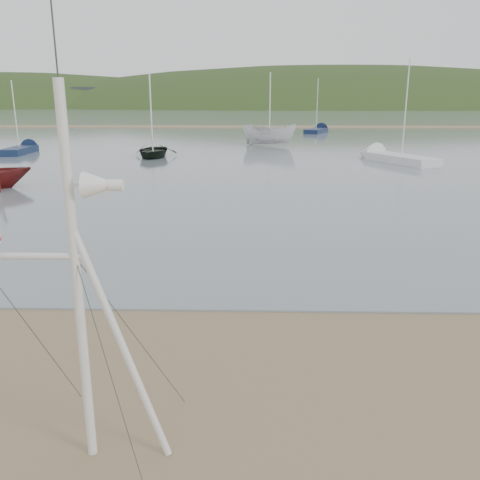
{
  "coord_description": "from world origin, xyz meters",
  "views": [
    {
      "loc": [
        2.85,
        -5.63,
        4.25
      ],
      "look_at": [
        2.68,
        1.0,
        2.38
      ],
      "focal_mm": 38.0,
      "sensor_mm": 36.0,
      "label": 1
    }
  ],
  "objects_px": {
    "sailboat_blue_near": "(26,148)",
    "mast_rig": "(77,360)",
    "boat_dark": "(152,127)",
    "sailboat_blue_far": "(320,130)",
    "sailboat_white_near": "(382,156)",
    "boat_white": "(270,116)"
  },
  "relations": [
    {
      "from": "sailboat_white_near",
      "to": "sailboat_blue_near",
      "type": "bearing_deg",
      "value": 170.45
    },
    {
      "from": "mast_rig",
      "to": "boat_dark",
      "type": "distance_m",
      "value": 32.21
    },
    {
      "from": "boat_white",
      "to": "sailboat_white_near",
      "type": "relative_size",
      "value": 0.69
    },
    {
      "from": "sailboat_white_near",
      "to": "boat_dark",
      "type": "bearing_deg",
      "value": 176.17
    },
    {
      "from": "sailboat_blue_far",
      "to": "sailboat_white_near",
      "type": "height_order",
      "value": "sailboat_white_near"
    },
    {
      "from": "sailboat_blue_far",
      "to": "mast_rig",
      "type": "bearing_deg",
      "value": -99.86
    },
    {
      "from": "mast_rig",
      "to": "boat_dark",
      "type": "relative_size",
      "value": 1.25
    },
    {
      "from": "boat_white",
      "to": "sailboat_blue_near",
      "type": "height_order",
      "value": "sailboat_blue_near"
    },
    {
      "from": "mast_rig",
      "to": "boat_white",
      "type": "distance_m",
      "value": 41.37
    },
    {
      "from": "boat_dark",
      "to": "boat_white",
      "type": "distance_m",
      "value": 12.87
    },
    {
      "from": "sailboat_blue_far",
      "to": "sailboat_blue_near",
      "type": "relative_size",
      "value": 1.2
    },
    {
      "from": "sailboat_blue_far",
      "to": "sailboat_blue_near",
      "type": "bearing_deg",
      "value": -137.01
    },
    {
      "from": "boat_dark",
      "to": "sailboat_blue_near",
      "type": "xyz_separation_m",
      "value": [
        -10.83,
        3.47,
        -1.9
      ]
    },
    {
      "from": "mast_rig",
      "to": "sailboat_blue_far",
      "type": "bearing_deg",
      "value": 80.14
    },
    {
      "from": "sailboat_white_near",
      "to": "mast_rig",
      "type": "bearing_deg",
      "value": -109.79
    },
    {
      "from": "boat_dark",
      "to": "boat_white",
      "type": "height_order",
      "value": "boat_white"
    },
    {
      "from": "mast_rig",
      "to": "sailboat_white_near",
      "type": "bearing_deg",
      "value": 70.21
    },
    {
      "from": "boat_dark",
      "to": "sailboat_white_near",
      "type": "xyz_separation_m",
      "value": [
        16.29,
        -1.09,
        -1.9
      ]
    },
    {
      "from": "sailboat_white_near",
      "to": "sailboat_blue_near",
      "type": "height_order",
      "value": "sailboat_white_near"
    },
    {
      "from": "boat_white",
      "to": "sailboat_blue_near",
      "type": "bearing_deg",
      "value": 128.47
    },
    {
      "from": "sailboat_blue_near",
      "to": "mast_rig",
      "type": "bearing_deg",
      "value": -65.48
    },
    {
      "from": "boat_dark",
      "to": "sailboat_white_near",
      "type": "distance_m",
      "value": 16.43
    }
  ]
}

